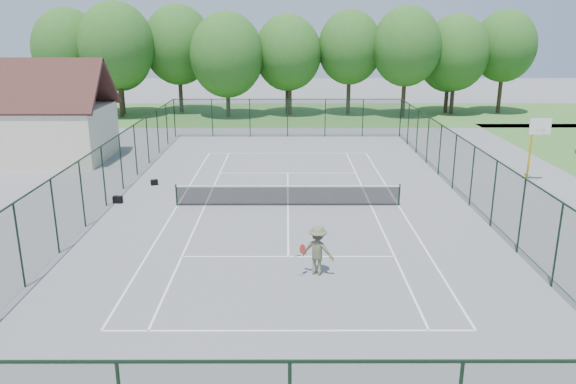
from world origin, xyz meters
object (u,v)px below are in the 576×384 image
Objects in this scene: basketball_goal at (536,136)px; tennis_net at (288,195)px; tennis_player at (318,250)px; sports_bag_a at (118,200)px.

tennis_net is at bearing -161.24° from basketball_goal.
tennis_net is 8.03m from tennis_player.
sports_bag_a is at bearing 176.95° from tennis_net.
basketball_goal reaches higher than sports_bag_a.
tennis_player reaches higher than sports_bag_a.
tennis_player reaches higher than tennis_net.
tennis_net is 3.04× the size of basketball_goal.
sports_bag_a is at bearing 138.79° from tennis_player.
basketball_goal reaches higher than tennis_net.
tennis_net is 25.07× the size of sports_bag_a.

